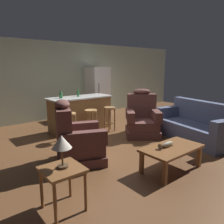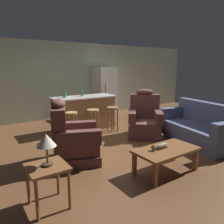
% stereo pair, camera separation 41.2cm
% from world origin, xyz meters
% --- Properties ---
extents(ground_plane, '(12.00, 12.00, 0.00)m').
position_xyz_m(ground_plane, '(0.00, 0.00, 0.00)').
color(ground_plane, brown).
extents(back_wall, '(12.00, 0.05, 2.60)m').
position_xyz_m(back_wall, '(0.00, 3.12, 1.30)').
color(back_wall, '#9EA88E').
rests_on(back_wall, ground_plane).
extents(coffee_table, '(1.10, 0.60, 0.42)m').
position_xyz_m(coffee_table, '(-0.08, -1.81, 0.36)').
color(coffee_table, brown).
rests_on(coffee_table, ground_plane).
extents(fish_figurine, '(0.34, 0.10, 0.10)m').
position_xyz_m(fish_figurine, '(-0.16, -1.74, 0.46)').
color(fish_figurine, '#4C3823').
rests_on(fish_figurine, coffee_table).
extents(couch, '(1.20, 2.03, 0.94)m').
position_xyz_m(couch, '(1.72, -1.20, 0.34)').
color(couch, '#4C5675').
rests_on(couch, ground_plane).
extents(recliner_near_lamp, '(1.10, 1.10, 1.20)m').
position_xyz_m(recliner_near_lamp, '(-1.20, -0.48, 0.42)').
color(recliner_near_lamp, brown).
rests_on(recliner_near_lamp, ground_plane).
extents(recliner_near_island, '(1.18, 1.18, 1.20)m').
position_xyz_m(recliner_near_island, '(1.01, -0.09, 0.42)').
color(recliner_near_island, brown).
rests_on(recliner_near_island, ground_plane).
extents(end_table, '(0.48, 0.48, 0.56)m').
position_xyz_m(end_table, '(-2.03, -1.61, 0.46)').
color(end_table, brown).
rests_on(end_table, ground_plane).
extents(table_lamp, '(0.24, 0.24, 0.41)m').
position_xyz_m(table_lamp, '(-2.02, -1.60, 0.87)').
color(table_lamp, '#4C3823').
rests_on(table_lamp, end_table).
extents(kitchen_island, '(1.80, 0.70, 0.95)m').
position_xyz_m(kitchen_island, '(0.00, 1.35, 0.48)').
color(kitchen_island, olive).
rests_on(kitchen_island, ground_plane).
extents(bar_stool_left, '(0.32, 0.32, 0.68)m').
position_xyz_m(bar_stool_left, '(-0.68, 0.72, 0.47)').
color(bar_stool_left, '#A87A47').
rests_on(bar_stool_left, ground_plane).
extents(bar_stool_middle, '(0.32, 0.32, 0.68)m').
position_xyz_m(bar_stool_middle, '(-0.06, 0.72, 0.47)').
color(bar_stool_middle, '#A87A47').
rests_on(bar_stool_middle, ground_plane).
extents(bar_stool_right, '(0.32, 0.32, 0.68)m').
position_xyz_m(bar_stool_right, '(0.55, 0.72, 0.47)').
color(bar_stool_right, olive).
rests_on(bar_stool_right, ground_plane).
extents(refrigerator, '(0.70, 0.69, 1.76)m').
position_xyz_m(refrigerator, '(1.46, 2.55, 0.88)').
color(refrigerator, white).
rests_on(refrigerator, ground_plane).
extents(bottle_tall_green, '(0.09, 0.09, 0.21)m').
position_xyz_m(bottle_tall_green, '(-0.55, 1.41, 1.03)').
color(bottle_tall_green, '#2D6B38').
rests_on(bottle_tall_green, kitchen_island).
extents(bottle_short_amber, '(0.07, 0.07, 0.23)m').
position_xyz_m(bottle_short_amber, '(-0.02, 1.41, 1.04)').
color(bottle_short_amber, '#2D6B38').
rests_on(bottle_short_amber, kitchen_island).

